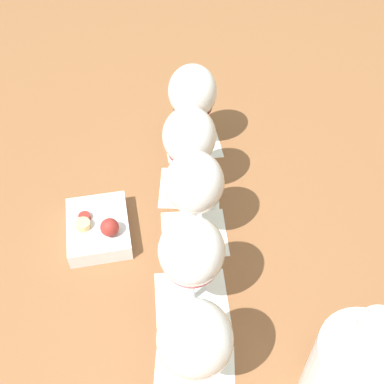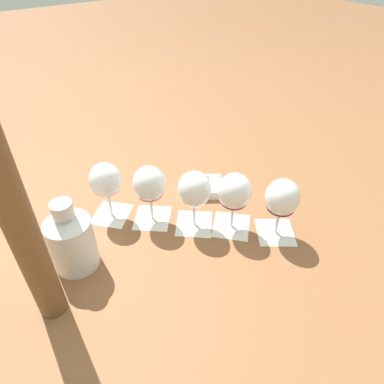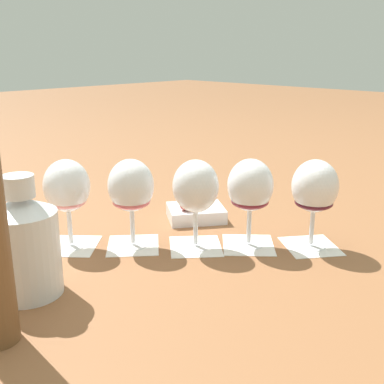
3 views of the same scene
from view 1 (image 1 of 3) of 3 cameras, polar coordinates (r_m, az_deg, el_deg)
name	(u,v)px [view 1 (image 1 of 3)]	position (r m, az deg, el deg)	size (l,w,h in m)	color
ground_plane	(191,236)	(0.88, -0.06, -5.25)	(8.00, 8.00, 0.00)	brown
tasting_card_0	(194,381)	(0.75, 0.29, -21.48)	(0.16, 0.16, 0.00)	white
tasting_card_1	(192,299)	(0.81, -0.05, -12.59)	(0.16, 0.16, 0.00)	white
tasting_card_2	(193,232)	(0.88, 0.06, -4.78)	(0.16, 0.16, 0.00)	white
tasting_card_3	(190,188)	(0.96, -0.30, 0.52)	(0.16, 0.16, 0.00)	white
tasting_card_4	(192,143)	(1.05, 0.06, 5.84)	(0.16, 0.16, 0.00)	white
wine_glass_0	(195,342)	(0.63, 0.34, -17.35)	(0.10, 0.10, 0.19)	white
wine_glass_1	(192,254)	(0.70, -0.05, -7.39)	(0.10, 0.10, 0.19)	white
wine_glass_2	(193,185)	(0.79, 0.07, 0.87)	(0.10, 0.10, 0.19)	white
wine_glass_3	(189,139)	(0.87, -0.33, 6.25)	(0.10, 0.10, 0.19)	white
wine_glass_4	(193,95)	(0.97, 0.07, 11.46)	(0.10, 0.10, 0.19)	white
ceramic_vase	(356,371)	(0.69, 18.90, -19.39)	(0.12, 0.12, 0.21)	silver
snack_dish	(99,228)	(0.88, -10.99, -4.20)	(0.17, 0.17, 0.07)	silver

